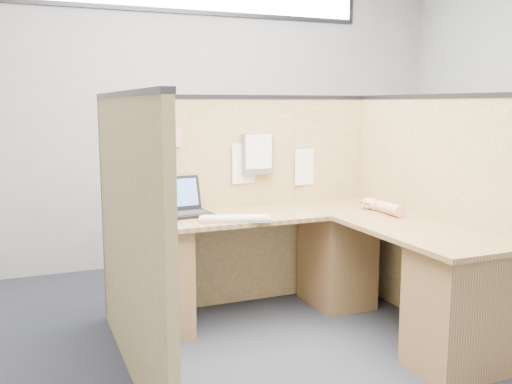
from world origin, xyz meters
name	(u,v)px	position (x,y,z in m)	size (l,w,h in m)	color
floor	(306,352)	(0.00, 0.00, 0.00)	(5.00, 5.00, 0.00)	#1E222B
wall_back	(195,111)	(0.00, 2.25, 1.40)	(5.00, 5.00, 0.00)	gray
cubicle_partitions	(277,213)	(0.00, 0.43, 0.77)	(2.06, 1.83, 1.53)	olive
l_desk	(312,272)	(0.18, 0.29, 0.39)	(1.95, 1.75, 0.73)	brown
laptop	(182,205)	(-0.52, 0.83, 0.79)	(0.36, 0.35, 0.24)	black
keyboard	(235,219)	(-0.27, 0.48, 0.74)	(0.48, 0.29, 0.03)	gray
mouse	(369,206)	(0.75, 0.50, 0.75)	(0.12, 0.07, 0.05)	silver
hand_forearm	(383,207)	(0.77, 0.35, 0.77)	(0.12, 0.42, 0.09)	tan
blue_poster	(121,119)	(-0.88, 0.97, 1.37)	(0.17, 0.00, 0.23)	#26219A
american_flag	(164,139)	(-0.60, 0.96, 1.23)	(0.21, 0.01, 0.36)	olive
file_holder	(258,154)	(0.08, 0.94, 1.11)	(0.23, 0.05, 0.29)	slate
paper_left	(247,163)	(0.00, 0.97, 1.04)	(0.23, 0.00, 0.29)	white
paper_right	(307,167)	(0.50, 0.97, 0.99)	(0.21, 0.00, 0.27)	white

